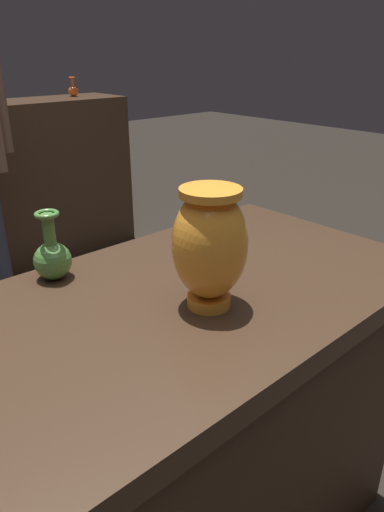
% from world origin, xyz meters
% --- Properties ---
extents(display_plinth, '(1.20, 0.64, 0.80)m').
position_xyz_m(display_plinth, '(0.00, 0.00, 0.40)').
color(display_plinth, '#382619').
rests_on(display_plinth, ground_plane).
extents(vase_centerpiece, '(0.15, 0.15, 0.24)m').
position_xyz_m(vase_centerpiece, '(0.02, -0.08, 0.93)').
color(vase_centerpiece, orange).
rests_on(vase_centerpiece, display_plinth).
extents(vase_tall_behind, '(0.08, 0.08, 0.16)m').
position_xyz_m(vase_tall_behind, '(-0.15, 0.25, 0.85)').
color(vase_tall_behind, '#477A38').
rests_on(vase_tall_behind, display_plinth).
extents(shelf_vase_far_right, '(0.06, 0.06, 0.12)m').
position_xyz_m(shelf_vase_far_right, '(1.04, 2.23, 1.03)').
color(shelf_vase_far_right, '#E55B1E').
rests_on(shelf_vase_far_right, back_display_shelf).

